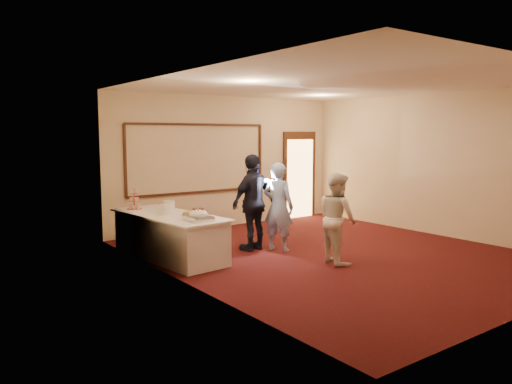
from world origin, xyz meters
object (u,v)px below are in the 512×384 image
at_px(tart, 189,214).
at_px(woman, 337,218).
at_px(plate_stack_b, 169,206).
at_px(man, 278,207).
at_px(pavlova_tray, 198,215).
at_px(plate_stack_a, 167,209).
at_px(cupcake_stand, 134,201).
at_px(buffet_table, 169,236).
at_px(guest, 254,202).

distance_m(tart, woman, 2.50).
relative_size(plate_stack_b, man, 0.13).
relative_size(pavlova_tray, plate_stack_a, 2.45).
xyz_separation_m(cupcake_stand, man, (2.13, -1.56, -0.10)).
bearing_deg(man, plate_stack_a, 46.10).
bearing_deg(plate_stack_b, woman, -49.37).
relative_size(buffet_table, man, 1.57).
bearing_deg(man, plate_stack_b, 34.88).
relative_size(pavlova_tray, cupcake_stand, 1.29).
xyz_separation_m(buffet_table, woman, (2.12, -1.93, 0.37)).
distance_m(pavlova_tray, tart, 0.56).
xyz_separation_m(plate_stack_b, guest, (1.36, -0.71, 0.03)).
height_order(plate_stack_b, tart, plate_stack_b).
distance_m(plate_stack_a, plate_stack_b, 0.39).
bearing_deg(tart, man, -12.41).
bearing_deg(plate_stack_b, man, -30.44).
bearing_deg(cupcake_stand, plate_stack_b, -52.64).
xyz_separation_m(man, woman, (0.24, -1.27, -0.06)).
distance_m(man, guest, 0.46).
relative_size(tart, woman, 0.16).
distance_m(pavlova_tray, woman, 2.29).
height_order(buffet_table, plate_stack_a, plate_stack_a).
distance_m(plate_stack_b, guest, 1.54).
xyz_separation_m(pavlova_tray, cupcake_stand, (-0.35, 1.74, 0.06)).
relative_size(woman, guest, 0.85).
xyz_separation_m(pavlova_tray, plate_stack_b, (0.07, 1.19, 0.01)).
bearing_deg(cupcake_stand, woman, -49.99).
distance_m(cupcake_stand, plate_stack_a, 0.92).
bearing_deg(cupcake_stand, guest, -35.38).
bearing_deg(plate_stack_a, man, -19.22).
bearing_deg(woman, man, 24.66).
distance_m(pavlova_tray, plate_stack_b, 1.19).
bearing_deg(buffet_table, guest, -13.57).
bearing_deg(pavlova_tray, plate_stack_a, 99.20).
bearing_deg(buffet_table, plate_stack_a, 168.45).
height_order(man, guest, guest).
bearing_deg(man, tart, 52.91).
relative_size(buffet_table, guest, 1.44).
height_order(cupcake_stand, tart, cupcake_stand).
bearing_deg(woman, tart, 63.16).
relative_size(pavlova_tray, woman, 0.34).
relative_size(buffet_table, tart, 10.36).
bearing_deg(man, buffet_table, 45.95).
bearing_deg(plate_stack_b, plate_stack_a, -121.83).
bearing_deg(man, pavlova_tray, 71.15).
bearing_deg(tart, buffet_table, 127.57).
bearing_deg(buffet_table, plate_stack_b, 63.56).
distance_m(buffet_table, plate_stack_a, 0.47).
xyz_separation_m(buffet_table, guest, (1.53, -0.37, 0.50)).
bearing_deg(tart, cupcake_stand, 111.94).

